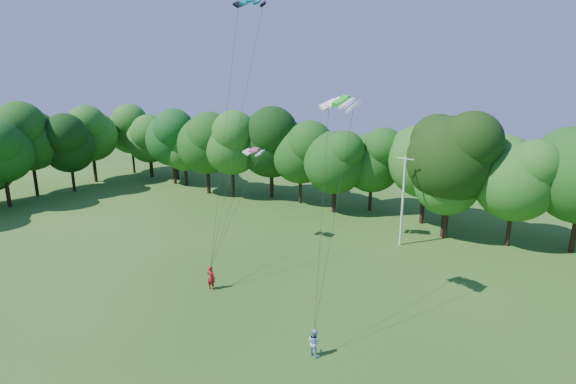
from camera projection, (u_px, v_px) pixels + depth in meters
The scene contains 9 objects.
utility_pole at pixel (403, 201), 42.49m from camera, with size 1.73×0.41×8.73m.
kite_flyer_left at pixel (211, 278), 34.45m from camera, with size 0.70×0.46×1.92m, color #AF161D.
kite_flyer_right at pixel (314, 342), 26.37m from camera, with size 0.82×0.64×1.69m, color #AAC9EC.
kite_teal at pixel (251, 0), 35.71m from camera, with size 2.79×2.06×0.52m.
kite_green at pixel (341, 100), 27.99m from camera, with size 2.87×1.90×0.63m.
kite_pink at pixel (254, 150), 41.66m from camera, with size 2.04×1.14×0.36m.
tree_back_west at pixel (172, 132), 65.78m from camera, with size 8.51×8.51×12.38m.
tree_back_center at pixel (452, 155), 43.30m from camera, with size 9.40×9.40×13.68m.
tree_flank_west at pixel (1, 149), 54.22m from camera, with size 8.00×8.00×11.63m.
Camera 1 is at (16.16, -11.12, 16.15)m, focal length 28.00 mm.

